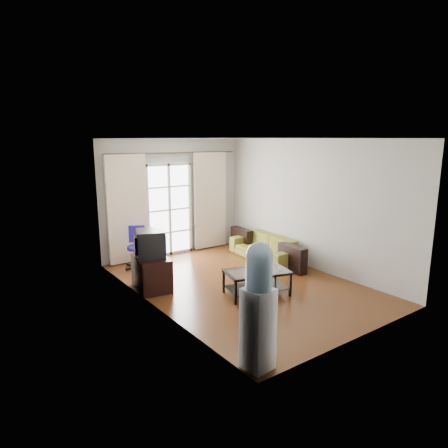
# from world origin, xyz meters

# --- Properties ---
(floor) EXTENTS (5.20, 5.20, 0.00)m
(floor) POSITION_xyz_m (0.00, 0.00, 0.00)
(floor) COLOR #5E3416
(floor) RESTS_ON ground
(ceiling) EXTENTS (5.20, 5.20, 0.00)m
(ceiling) POSITION_xyz_m (0.00, 0.00, 2.70)
(ceiling) COLOR white
(ceiling) RESTS_ON wall_back
(wall_back) EXTENTS (3.60, 0.02, 2.70)m
(wall_back) POSITION_xyz_m (0.00, 2.60, 1.35)
(wall_back) COLOR #B3B2AA
(wall_back) RESTS_ON floor
(wall_front) EXTENTS (3.60, 0.02, 2.70)m
(wall_front) POSITION_xyz_m (0.00, -2.60, 1.35)
(wall_front) COLOR #B3B2AA
(wall_front) RESTS_ON floor
(wall_left) EXTENTS (0.02, 5.20, 2.70)m
(wall_left) POSITION_xyz_m (-1.80, 0.00, 1.35)
(wall_left) COLOR #B3B2AA
(wall_left) RESTS_ON floor
(wall_right) EXTENTS (0.02, 5.20, 2.70)m
(wall_right) POSITION_xyz_m (1.80, 0.00, 1.35)
(wall_right) COLOR #B3B2AA
(wall_right) RESTS_ON floor
(french_door) EXTENTS (1.16, 0.06, 2.15)m
(french_door) POSITION_xyz_m (-0.15, 2.54, 1.07)
(french_door) COLOR white
(french_door) RESTS_ON wall_back
(curtain_rod) EXTENTS (3.30, 0.04, 0.04)m
(curtain_rod) POSITION_xyz_m (0.00, 2.50, 2.38)
(curtain_rod) COLOR #4C3F2D
(curtain_rod) RESTS_ON wall_back
(curtain_left) EXTENTS (0.90, 0.07, 2.35)m
(curtain_left) POSITION_xyz_m (-1.20, 2.48, 1.20)
(curtain_left) COLOR beige
(curtain_left) RESTS_ON curtain_rod
(curtain_right) EXTENTS (0.90, 0.07, 2.35)m
(curtain_right) POSITION_xyz_m (0.95, 2.48, 1.20)
(curtain_right) COLOR beige
(curtain_right) RESTS_ON curtain_rod
(radiator) EXTENTS (0.64, 0.12, 0.64)m
(radiator) POSITION_xyz_m (0.80, 2.50, 0.33)
(radiator) COLOR gray
(radiator) RESTS_ON floor
(sofa) EXTENTS (1.98, 1.01, 0.55)m
(sofa) POSITION_xyz_m (1.40, 0.92, 0.27)
(sofa) COLOR brown
(sofa) RESTS_ON floor
(coffee_table) EXTENTS (1.21, 0.88, 0.44)m
(coffee_table) POSITION_xyz_m (-0.12, -0.58, 0.28)
(coffee_table) COLOR silver
(coffee_table) RESTS_ON floor
(bowl) EXTENTS (0.24, 0.24, 0.05)m
(bowl) POSITION_xyz_m (-0.02, -0.59, 0.47)
(bowl) COLOR #348F4C
(bowl) RESTS_ON coffee_table
(book) EXTENTS (0.34, 0.36, 0.02)m
(book) POSITION_xyz_m (0.06, -0.44, 0.45)
(book) COLOR maroon
(book) RESTS_ON coffee_table
(remote) EXTENTS (0.17, 0.08, 0.02)m
(remote) POSITION_xyz_m (0.06, -0.63, 0.45)
(remote) COLOR black
(remote) RESTS_ON coffee_table
(tv_stand) EXTENTS (0.67, 0.90, 0.60)m
(tv_stand) POSITION_xyz_m (-1.49, 0.75, 0.30)
(tv_stand) COLOR black
(tv_stand) RESTS_ON floor
(crt_tv) EXTENTS (0.65, 0.67, 0.49)m
(crt_tv) POSITION_xyz_m (-1.49, 0.79, 0.85)
(crt_tv) COLOR black
(crt_tv) RESTS_ON tv_stand
(task_chair) EXTENTS (0.79, 0.79, 0.88)m
(task_chair) POSITION_xyz_m (-1.18, 2.08, 0.26)
(task_chair) COLOR black
(task_chair) RESTS_ON floor
(water_cooler) EXTENTS (0.36, 0.35, 1.56)m
(water_cooler) POSITION_xyz_m (-1.60, -2.35, 0.82)
(water_cooler) COLOR silver
(water_cooler) RESTS_ON floor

